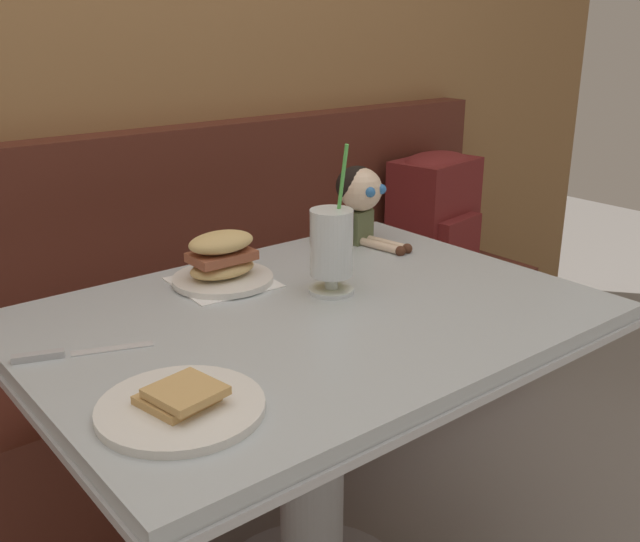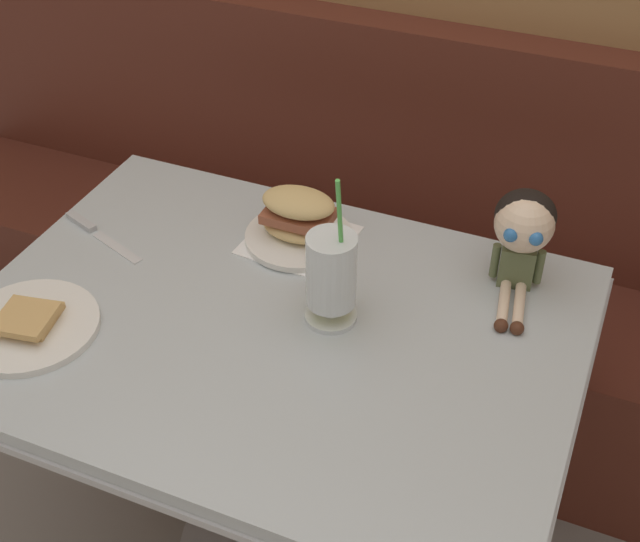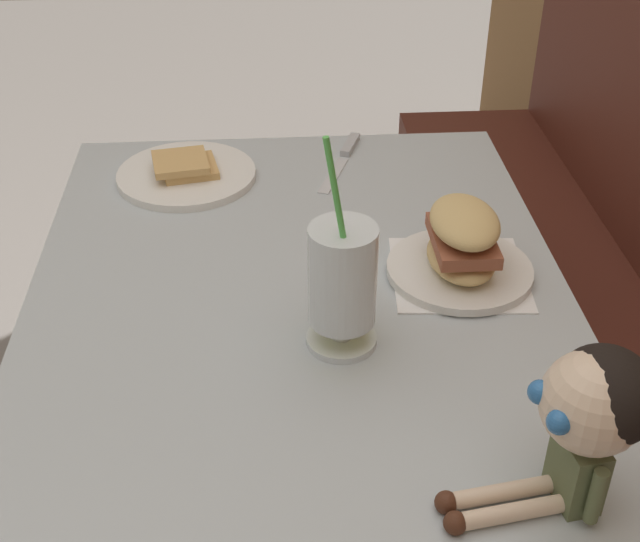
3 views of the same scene
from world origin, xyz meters
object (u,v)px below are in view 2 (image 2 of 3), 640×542
at_px(sandwich_plate, 299,222).
at_px(butter_knife, 91,228).
at_px(milkshake_glass, 331,274).
at_px(seated_doll, 524,228).
at_px(toast_plate, 29,324).

relative_size(sandwich_plate, butter_knife, 0.97).
height_order(milkshake_glass, butter_knife, milkshake_glass).
xyz_separation_m(sandwich_plate, seated_doll, (0.43, 0.04, 0.08)).
relative_size(toast_plate, sandwich_plate, 1.14).
bearing_deg(sandwich_plate, toast_plate, -128.16).
bearing_deg(sandwich_plate, butter_knife, -162.00).
bearing_deg(toast_plate, sandwich_plate, 51.84).
distance_m(sandwich_plate, butter_knife, 0.43).
distance_m(toast_plate, milkshake_glass, 0.55).
xyz_separation_m(toast_plate, sandwich_plate, (0.34, 0.43, 0.03)).
bearing_deg(milkshake_glass, butter_knife, 174.05).
relative_size(butter_knife, seated_doll, 1.01).
distance_m(toast_plate, seated_doll, 0.91).
xyz_separation_m(milkshake_glass, butter_knife, (-0.56, 0.06, -0.10)).
relative_size(milkshake_glass, seated_doll, 1.40).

